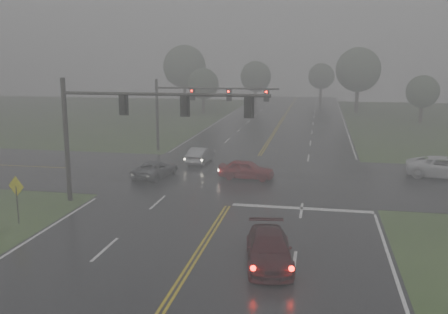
% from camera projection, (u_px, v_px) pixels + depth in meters
% --- Properties ---
extents(main_road, '(18.00, 160.00, 0.02)m').
position_uv_depth(main_road, '(243.00, 183.00, 36.50)').
color(main_road, black).
rests_on(main_road, ground).
extents(cross_street, '(120.00, 14.00, 0.02)m').
position_uv_depth(cross_street, '(247.00, 176.00, 38.43)').
color(cross_street, black).
rests_on(cross_street, ground).
extents(stop_bar, '(8.50, 0.50, 0.01)m').
position_uv_depth(stop_bar, '(302.00, 209.00, 30.28)').
color(stop_bar, silver).
rests_on(stop_bar, ground).
extents(sedan_maroon, '(2.72, 5.10, 1.41)m').
position_uv_depth(sedan_maroon, '(269.00, 264.00, 22.22)').
color(sedan_maroon, '#35090E').
rests_on(sedan_maroon, ground).
extents(sedan_red, '(4.27, 1.91, 1.42)m').
position_uv_depth(sedan_red, '(246.00, 179.00, 37.69)').
color(sedan_red, maroon).
rests_on(sedan_red, ground).
extents(sedan_silver, '(1.75, 4.22, 1.36)m').
position_uv_depth(sedan_silver, '(201.00, 163.00, 43.24)').
color(sedan_silver, '#A1A4A9').
rests_on(sedan_silver, ground).
extents(car_grey, '(3.01, 4.79, 1.23)m').
position_uv_depth(car_grey, '(156.00, 177.00, 38.23)').
color(car_grey, '#4E5055').
rests_on(car_grey, ground).
extents(pickup_white, '(6.00, 3.38, 1.58)m').
position_uv_depth(pickup_white, '(445.00, 178.00, 38.04)').
color(pickup_white, white).
rests_on(pickup_white, ground).
extents(signal_gantry_near, '(12.96, 0.34, 7.81)m').
position_uv_depth(signal_gantry_near, '(124.00, 117.00, 30.25)').
color(signal_gantry_near, black).
rests_on(signal_gantry_near, ground).
extents(signal_gantry_far, '(11.94, 0.35, 6.95)m').
position_uv_depth(signal_gantry_far, '(193.00, 101.00, 47.60)').
color(signal_gantry_far, black).
rests_on(signal_gantry_far, ground).
extents(sign_diamond_west, '(1.09, 0.32, 2.68)m').
position_uv_depth(sign_diamond_west, '(17.00, 192.00, 27.28)').
color(sign_diamond_west, black).
rests_on(sign_diamond_west, ground).
extents(tree_nw_a, '(4.95, 4.95, 7.27)m').
position_uv_depth(tree_nw_a, '(203.00, 84.00, 79.26)').
color(tree_nw_a, '#362D23').
rests_on(tree_nw_a, ground).
extents(tree_ne_a, '(7.20, 7.20, 10.57)m').
position_uv_depth(tree_ne_a, '(358.00, 70.00, 80.55)').
color(tree_ne_a, '#362D23').
rests_on(tree_ne_a, ground).
extents(tree_n_mid, '(5.64, 5.64, 8.28)m').
position_uv_depth(tree_n_mid, '(256.00, 77.00, 91.08)').
color(tree_n_mid, '#362D23').
rests_on(tree_n_mid, ground).
extents(tree_e_near, '(4.48, 4.48, 6.58)m').
position_uv_depth(tree_e_near, '(423.00, 92.00, 68.51)').
color(tree_e_near, '#362D23').
rests_on(tree_e_near, ground).
extents(tree_nw_b, '(7.54, 7.54, 11.08)m').
position_uv_depth(tree_nw_b, '(185.00, 67.00, 87.97)').
color(tree_nw_b, '#362D23').
rests_on(tree_nw_b, ground).
extents(tree_n_far, '(5.28, 5.28, 7.76)m').
position_uv_depth(tree_n_far, '(321.00, 76.00, 101.23)').
color(tree_n_far, '#362D23').
rests_on(tree_n_far, ground).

